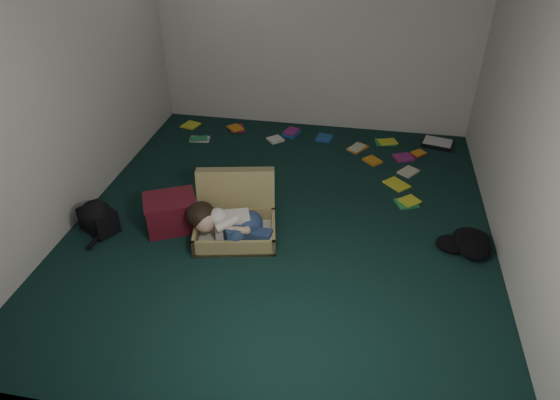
% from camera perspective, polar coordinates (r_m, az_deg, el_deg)
% --- Properties ---
extents(floor, '(4.50, 4.50, 0.00)m').
position_cam_1_polar(floor, '(4.94, 0.32, -2.42)').
color(floor, black).
rests_on(floor, ground).
extents(wall_back, '(4.50, 0.00, 4.50)m').
position_cam_1_polar(wall_back, '(6.42, 4.16, 19.13)').
color(wall_back, silver).
rests_on(wall_back, ground).
extents(wall_front, '(4.50, 0.00, 4.50)m').
position_cam_1_polar(wall_front, '(2.43, -9.21, -8.54)').
color(wall_front, silver).
rests_on(wall_front, ground).
extents(wall_left, '(0.00, 4.50, 4.50)m').
position_cam_1_polar(wall_left, '(5.03, -23.25, 12.35)').
color(wall_left, silver).
rests_on(wall_left, ground).
extents(wall_right, '(0.00, 4.50, 4.50)m').
position_cam_1_polar(wall_right, '(4.43, 27.05, 8.65)').
color(wall_right, silver).
rests_on(wall_right, ground).
extents(suitcase, '(0.88, 0.86, 0.55)m').
position_cam_1_polar(suitcase, '(4.75, -5.10, -1.78)').
color(suitcase, '#9A8C55').
rests_on(suitcase, floor).
extents(person, '(0.83, 0.41, 0.34)m').
position_cam_1_polar(person, '(4.58, -5.89, -2.70)').
color(person, silver).
rests_on(person, suitcase).
extents(maroon_bin, '(0.60, 0.55, 0.33)m').
position_cam_1_polar(maroon_bin, '(4.87, -12.33, -1.44)').
color(maroon_bin, maroon).
rests_on(maroon_bin, floor).
extents(backpack, '(0.54, 0.50, 0.26)m').
position_cam_1_polar(backpack, '(5.05, -20.04, -2.08)').
color(backpack, black).
rests_on(backpack, floor).
extents(clothing_pile, '(0.52, 0.44, 0.15)m').
position_cam_1_polar(clothing_pile, '(4.84, 20.31, -4.62)').
color(clothing_pile, black).
rests_on(clothing_pile, floor).
extents(paper_tray, '(0.43, 0.36, 0.05)m').
position_cam_1_polar(paper_tray, '(6.61, 17.56, 6.21)').
color(paper_tray, black).
rests_on(paper_tray, floor).
extents(book_scatter, '(3.22, 1.66, 0.02)m').
position_cam_1_polar(book_scatter, '(6.20, 5.64, 5.67)').
color(book_scatter, yellow).
rests_on(book_scatter, floor).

